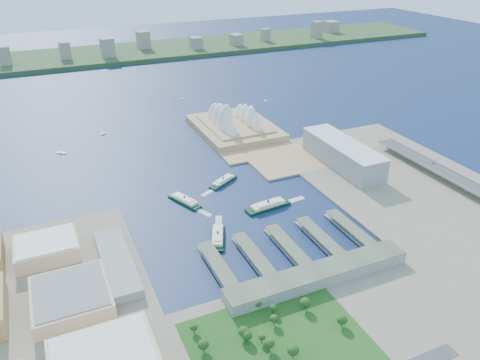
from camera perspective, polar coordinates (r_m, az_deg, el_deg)
name	(u,v)px	position (r m, az deg, el deg)	size (l,w,h in m)	color
ground	(248,220)	(578.92, 0.94, -4.92)	(3000.00, 3000.00, 0.00)	#0E1D42
west_land	(35,343)	(458.62, -23.70, -17.72)	(220.00, 390.00, 3.00)	gray
south_land	(350,337)	(438.80, 13.24, -18.12)	(720.00, 180.00, 3.00)	gray
east_land	(426,198)	(671.14, 21.78, -2.05)	(240.00, 500.00, 3.00)	gray
peninsula	(241,134)	(829.65, 0.07, 5.61)	(135.00, 220.00, 3.00)	tan
far_shore	(106,55)	(1469.29, -16.00, 14.47)	(2200.00, 260.00, 12.00)	#2D4926
opera_house	(235,114)	(835.09, -0.66, 7.99)	(134.00, 180.00, 58.00)	white
toaster_building	(343,154)	(720.83, 12.40, 3.09)	(45.00, 155.00, 35.00)	gray
expressway	(467,188)	(704.02, 25.92, -0.84)	(26.00, 340.00, 11.85)	gray
west_buildings	(30,304)	(475.56, -24.26, -13.57)	(200.00, 280.00, 27.00)	#A78753
ferry_wharves	(288,247)	(526.89, 5.83, -8.12)	(184.00, 90.00, 9.30)	#4C5540
terminal_building	(318,275)	(484.72, 9.50, -11.37)	(200.00, 28.00, 12.00)	gray
park	(278,334)	(418.32, 4.70, -18.25)	(150.00, 110.00, 16.00)	#194714
far_skyline	(106,44)	(1443.30, -16.03, 15.61)	(1900.00, 140.00, 55.00)	gray
ferry_a	(184,199)	(617.87, -6.79, -2.33)	(13.56, 53.29, 10.08)	black
ferry_b	(223,180)	(662.48, -2.07, -0.01)	(12.80, 50.28, 9.51)	black
ferry_c	(218,235)	(542.86, -2.74, -6.73)	(13.97, 54.89, 10.38)	black
ferry_d	(268,204)	(601.82, 3.43, -2.96)	(15.60, 61.28, 11.59)	black
boat_a	(61,153)	(808.95, -21.01, 3.12)	(3.97, 15.86, 3.06)	white
boat_b	(103,134)	(866.65, -16.40, 5.44)	(3.97, 11.35, 3.06)	white
boat_c	(266,100)	(1014.29, 3.13, 9.66)	(3.05, 10.45, 2.35)	white
boat_e	(182,98)	(1033.22, -7.08, 9.84)	(3.42, 10.73, 2.63)	white
car_c	(434,164)	(742.03, 22.54, 1.85)	(1.86, 4.58, 1.33)	slate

